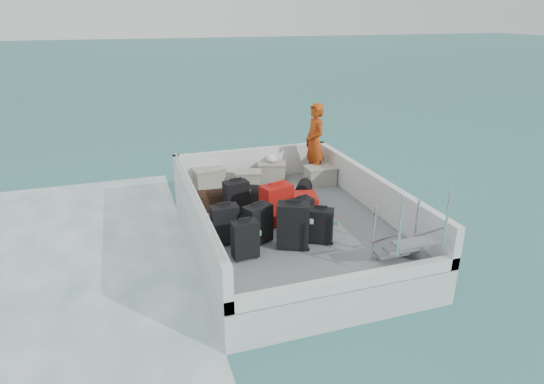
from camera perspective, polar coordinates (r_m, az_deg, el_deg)
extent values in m
plane|color=#195754|center=(8.80, 2.04, -7.05)|extent=(160.00, 160.00, 0.00)
plane|color=white|center=(8.62, -30.11, -10.94)|extent=(10.00, 10.00, 0.00)
cube|color=silver|center=(8.66, 2.07, -5.30)|extent=(3.60, 5.00, 0.60)
cube|color=slate|center=(8.52, 2.09, -3.44)|extent=(3.30, 4.70, 0.02)
cube|color=silver|center=(7.98, -9.61, -2.71)|extent=(0.14, 5.00, 0.70)
cube|color=silver|center=(9.09, 12.40, 0.15)|extent=(0.14, 5.00, 0.70)
cube|color=silver|center=(10.55, -2.48, 3.64)|extent=(3.60, 0.14, 0.70)
cube|color=silver|center=(6.53, 9.68, -11.09)|extent=(3.60, 0.14, 0.20)
cylinder|color=silver|center=(7.83, -9.78, -0.04)|extent=(0.04, 4.80, 0.04)
cube|color=black|center=(7.09, -3.40, -6.04)|extent=(0.42, 0.26, 0.63)
cube|color=black|center=(7.54, -5.92, -4.13)|extent=(0.45, 0.26, 0.67)
cube|color=black|center=(8.63, -4.50, -0.73)|extent=(0.49, 0.33, 0.65)
cube|color=black|center=(7.35, 2.67, -4.29)|extent=(0.59, 0.48, 0.78)
cube|color=black|center=(7.53, -1.80, -4.07)|extent=(0.53, 0.43, 0.67)
cube|color=#99120B|center=(8.17, 0.57, -1.62)|extent=(0.61, 0.46, 0.75)
cube|color=black|center=(7.60, 6.05, -4.25)|extent=(0.50, 0.43, 0.59)
cube|color=black|center=(8.05, 3.70, -2.74)|extent=(0.45, 0.33, 0.57)
cube|color=#99120B|center=(8.77, 2.86, -1.45)|extent=(0.95, 0.74, 0.33)
cube|color=gray|center=(10.16, -7.94, 1.79)|extent=(0.69, 0.52, 0.38)
cube|color=gray|center=(10.07, -2.98, 1.60)|extent=(0.60, 0.49, 0.32)
cube|color=gray|center=(10.50, -0.02, 2.63)|extent=(0.71, 0.59, 0.37)
cube|color=gray|center=(10.23, 6.07, 2.01)|extent=(0.64, 0.44, 0.38)
ellipsoid|color=gold|center=(10.69, 5.72, 2.44)|extent=(0.28, 0.26, 0.22)
ellipsoid|color=white|center=(10.42, -0.02, 4.05)|extent=(0.24, 0.24, 0.18)
imported|color=#EA5416|center=(10.30, 5.37, 6.21)|extent=(0.43, 0.66, 1.76)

